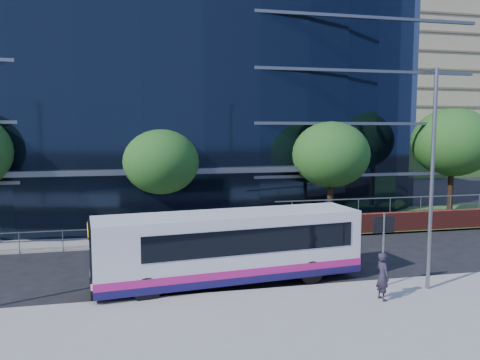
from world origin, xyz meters
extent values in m
plane|color=black|center=(0.00, 0.00, 0.00)|extent=(200.00, 200.00, 0.00)
cube|color=gray|center=(0.00, -5.00, 0.07)|extent=(80.00, 8.00, 0.15)
cube|color=gray|center=(0.00, -1.00, 0.08)|extent=(80.00, 0.25, 0.16)
cube|color=gold|center=(0.00, -0.80, 0.01)|extent=(80.00, 0.08, 0.01)
cube|color=gold|center=(0.00, -0.65, 0.01)|extent=(80.00, 0.08, 0.01)
cube|color=gray|center=(-6.00, 11.00, 0.05)|extent=(50.00, 8.00, 0.10)
cube|color=black|center=(-4.00, 24.00, 8.00)|extent=(38.00, 16.00, 16.00)
cube|color=#595E66|center=(-4.00, 9.50, 3.70)|extent=(22.00, 1.20, 0.30)
cube|color=slate|center=(-8.00, 7.00, 1.05)|extent=(24.00, 0.05, 0.05)
cube|color=slate|center=(-8.00, 7.00, 0.60)|extent=(24.00, 0.05, 0.05)
cylinder|color=slate|center=(-8.00, 7.00, 0.55)|extent=(0.04, 0.04, 1.10)
cube|color=#2D511E|center=(32.00, 56.00, 2.00)|extent=(60.00, 42.00, 4.00)
cube|color=tan|center=(32.00, 58.00, 17.00)|extent=(50.00, 12.00, 26.00)
cylinder|color=slate|center=(4.50, -1.60, 1.55)|extent=(0.08, 0.08, 2.80)
cube|color=black|center=(4.50, -1.58, 2.50)|extent=(0.85, 0.06, 0.60)
cylinder|color=black|center=(-3.00, 9.50, 1.43)|extent=(0.36, 0.36, 2.86)
ellipsoid|color=#16501C|center=(-3.00, 9.50, 4.23)|extent=(4.29, 4.29, 3.65)
cylinder|color=black|center=(7.00, 9.00, 1.54)|extent=(0.36, 0.36, 3.08)
ellipsoid|color=#16501C|center=(7.00, 9.00, 4.55)|extent=(4.62, 4.62, 3.93)
cylinder|color=black|center=(16.00, 10.00, 1.76)|extent=(0.36, 0.36, 3.52)
ellipsoid|color=#16501C|center=(16.00, 10.00, 5.20)|extent=(5.28, 5.28, 4.49)
cylinder|color=black|center=(24.00, 40.00, 1.54)|extent=(0.36, 0.36, 3.08)
ellipsoid|color=#16501C|center=(24.00, 40.00, 4.55)|extent=(4.62, 4.62, 3.93)
cylinder|color=black|center=(40.00, 42.00, 1.43)|extent=(0.36, 0.36, 2.86)
ellipsoid|color=#16501C|center=(40.00, 42.00, 4.23)|extent=(4.29, 4.29, 3.65)
cylinder|color=slate|center=(6.00, -2.20, 4.15)|extent=(0.14, 0.14, 8.00)
cube|color=slate|center=(6.00, -1.85, 8.05)|extent=(0.15, 0.70, 0.12)
cube|color=silver|center=(-0.91, 0.39, 1.56)|extent=(10.43, 3.42, 2.47)
cube|color=#161148|center=(-0.91, 0.39, 0.47)|extent=(10.45, 3.47, 0.28)
cube|color=#BB1B71|center=(-0.91, 0.39, 0.74)|extent=(10.45, 3.47, 0.28)
cube|color=black|center=(-0.36, 0.45, 1.91)|extent=(8.40, 3.25, 0.93)
cube|color=black|center=(-6.03, -0.16, 1.67)|extent=(0.30, 2.00, 1.44)
cube|color=black|center=(-6.04, -0.17, 2.53)|extent=(0.31, 1.91, 0.37)
cube|color=yellow|center=(-6.11, 0.06, 2.53)|extent=(0.15, 1.02, 0.20)
cube|color=black|center=(-6.03, -0.16, 0.42)|extent=(0.34, 2.23, 0.22)
cylinder|color=black|center=(-4.13, -1.01, 0.47)|extent=(0.96, 0.38, 0.93)
cylinder|color=black|center=(2.16, -0.32, 0.47)|extent=(0.96, 0.38, 0.93)
imported|color=#231E2D|center=(3.79, -2.85, 0.98)|extent=(0.44, 0.63, 1.66)
camera|label=1|loc=(-4.41, -17.00, 5.94)|focal=35.00mm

